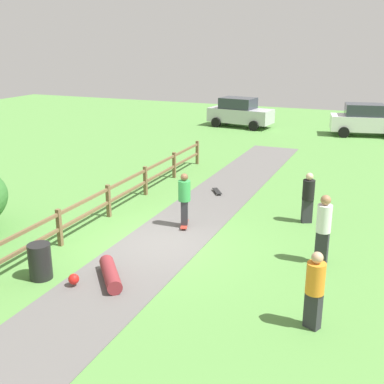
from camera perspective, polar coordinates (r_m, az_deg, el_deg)
name	(u,v)px	position (r m, az deg, el deg)	size (l,w,h in m)	color
ground_plane	(162,243)	(14.18, -3.50, -5.99)	(60.00, 60.00, 0.00)	#568E42
asphalt_path	(162,243)	(14.17, -3.50, -5.95)	(2.40, 28.00, 0.02)	#605E5B
wooden_fence	(85,210)	(15.20, -12.38, -2.03)	(0.12, 18.12, 1.10)	brown
trash_bin	(40,261)	(12.57, -17.39, -7.77)	(0.56, 0.56, 0.90)	black
skater_riding	(184,197)	(14.99, -0.90, -0.63)	(0.48, 0.82, 1.72)	#B23326
skater_fallen	(107,274)	(12.11, -9.88, -9.51)	(1.42, 1.38, 0.36)	maroon
skateboard_loose	(217,191)	(18.59, 2.95, 0.11)	(0.61, 0.77, 0.08)	black
bystander_white	(324,226)	(13.00, 15.17, -3.85)	(0.41, 0.41, 1.88)	#2D2D33
bystander_black	(308,196)	(15.82, 13.46, -0.42)	(0.51, 0.51, 1.65)	#2D2D33
bystander_orange	(315,287)	(10.18, 14.21, -10.73)	(0.50, 0.50, 1.68)	#2D2D33
parked_car_white	(366,120)	(31.44, 19.72, 7.96)	(4.45, 2.60, 1.92)	silver
parked_car_silver	(240,112)	(32.86, 5.63, 9.26)	(4.38, 2.41, 1.92)	#B7B7BC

